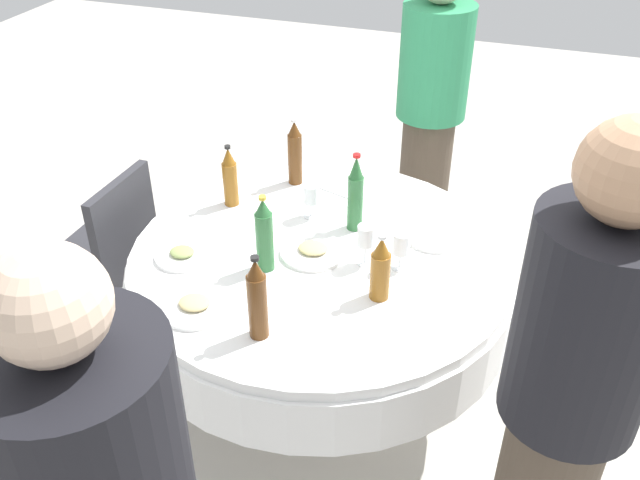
# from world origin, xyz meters

# --- Properties ---
(ground_plane) EXTENTS (10.00, 10.00, 0.00)m
(ground_plane) POSITION_xyz_m (0.00, 0.00, 0.00)
(ground_plane) COLOR #B7B2A8
(dining_table) EXTENTS (1.44, 1.44, 0.74)m
(dining_table) POSITION_xyz_m (0.00, 0.00, 0.59)
(dining_table) COLOR white
(dining_table) RESTS_ON ground_plane
(bottle_green_north) EXTENTS (0.06, 0.06, 0.30)m
(bottle_green_north) POSITION_xyz_m (-0.15, -0.15, 0.88)
(bottle_green_north) COLOR #2D6B38
(bottle_green_north) RESTS_ON dining_table
(bottle_green_outer) EXTENTS (0.06, 0.06, 0.32)m
(bottle_green_outer) POSITION_xyz_m (0.07, 0.20, 0.89)
(bottle_green_outer) COLOR #2D6B38
(bottle_green_outer) RESTS_ON dining_table
(bottle_amber_rear) EXTENTS (0.07, 0.07, 0.25)m
(bottle_amber_rear) POSITION_xyz_m (0.27, -0.18, 0.86)
(bottle_amber_rear) COLOR #8C5619
(bottle_amber_rear) RESTS_ON dining_table
(bottle_amber_west) EXTENTS (0.06, 0.06, 0.26)m
(bottle_amber_west) POSITION_xyz_m (-0.46, 0.21, 0.86)
(bottle_amber_west) COLOR #8C5619
(bottle_amber_west) RESTS_ON dining_table
(bottle_brown_front) EXTENTS (0.06, 0.06, 0.30)m
(bottle_brown_front) POSITION_xyz_m (-0.03, -0.49, 0.88)
(bottle_brown_front) COLOR #593314
(bottle_brown_front) RESTS_ON dining_table
(bottle_brown_far) EXTENTS (0.06, 0.06, 0.30)m
(bottle_brown_far) POSITION_xyz_m (-0.27, 0.47, 0.88)
(bottle_brown_far) COLOR #593314
(bottle_brown_far) RESTS_ON dining_table
(wine_glass_west) EXTENTS (0.06, 0.06, 0.16)m
(wine_glass_west) POSITION_xyz_m (0.18, -0.01, 0.85)
(wine_glass_west) COLOR white
(wine_glass_west) RESTS_ON dining_table
(wine_glass_front) EXTENTS (0.06, 0.06, 0.15)m
(wine_glass_front) POSITION_xyz_m (0.30, -0.00, 0.84)
(wine_glass_front) COLOR white
(wine_glass_front) RESTS_ON dining_table
(wine_glass_far) EXTENTS (0.06, 0.06, 0.14)m
(wine_glass_far) POSITION_xyz_m (-0.11, 0.22, 0.84)
(wine_glass_far) COLOR white
(wine_glass_far) RESTS_ON dining_table
(plate_south) EXTENTS (0.21, 0.21, 0.02)m
(plate_south) POSITION_xyz_m (0.38, 0.23, 0.75)
(plate_south) COLOR white
(plate_south) RESTS_ON dining_table
(plate_mid) EXTENTS (0.24, 0.24, 0.04)m
(plate_mid) POSITION_xyz_m (-0.02, -0.02, 0.75)
(plate_mid) COLOR white
(plate_mid) RESTS_ON dining_table
(plate_east) EXTENTS (0.23, 0.23, 0.04)m
(plate_east) POSITION_xyz_m (-0.29, -0.44, 0.75)
(plate_east) COLOR white
(plate_east) RESTS_ON dining_table
(plate_near) EXTENTS (0.20, 0.20, 0.04)m
(plate_near) POSITION_xyz_m (-0.46, -0.20, 0.75)
(plate_near) COLOR white
(plate_near) RESTS_ON dining_table
(fork_outer) EXTENTS (0.18, 0.07, 0.00)m
(fork_outer) POSITION_xyz_m (-0.09, 0.43, 0.74)
(fork_outer) COLOR silver
(fork_outer) RESTS_ON dining_table
(person_outer) EXTENTS (0.34, 0.34, 1.67)m
(person_outer) POSITION_xyz_m (0.87, -0.64, 0.88)
(person_outer) COLOR #4C3F33
(person_outer) RESTS_ON ground_plane
(person_rear) EXTENTS (0.34, 0.34, 1.58)m
(person_rear) POSITION_xyz_m (0.16, 1.20, 0.83)
(person_rear) COLOR #4C3F33
(person_rear) RESTS_ON ground_plane
(chair_far) EXTENTS (0.41, 0.41, 0.87)m
(chair_far) POSITION_xyz_m (-0.96, 0.02, 0.52)
(chair_far) COLOR #2D2D33
(chair_far) RESTS_ON ground_plane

